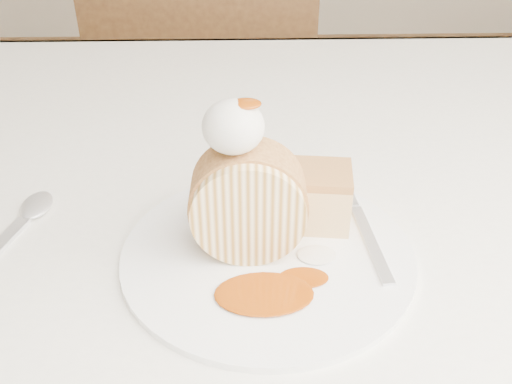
{
  "coord_description": "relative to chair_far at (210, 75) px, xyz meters",
  "views": [
    {
      "loc": [
        0.03,
        -0.34,
        1.07
      ],
      "look_at": [
        0.05,
        0.06,
        0.81
      ],
      "focal_mm": 40.0,
      "sensor_mm": 36.0,
      "label": 1
    }
  ],
  "objects": [
    {
      "name": "table",
      "position": [
        0.04,
        -0.72,
        0.08
      ],
      "size": [
        1.4,
        0.9,
        0.75
      ],
      "color": "white",
      "rests_on": "ground"
    },
    {
      "name": "chair_far",
      "position": [
        0.0,
        0.0,
        0.0
      ],
      "size": [
        0.53,
        0.53,
        1.01
      ],
      "rotation": [
        0.0,
        0.0,
        3.03
      ],
      "color": "brown",
      "rests_on": "ground"
    },
    {
      "name": "plate",
      "position": [
        0.09,
        -0.87,
        0.18
      ],
      "size": [
        0.28,
        0.28,
        0.01
      ],
      "primitive_type": "cylinder",
      "rotation": [
        0.0,
        0.0,
        -0.12
      ],
      "color": "white",
      "rests_on": "table"
    },
    {
      "name": "roulade_slice",
      "position": [
        0.08,
        -0.86,
        0.23
      ],
      "size": [
        0.1,
        0.05,
        0.09
      ],
      "primitive_type": "cylinder",
      "rotation": [
        1.57,
        0.0,
        -0.01
      ],
      "color": "#FFE5B1",
      "rests_on": "plate"
    },
    {
      "name": "cake_chunk",
      "position": [
        0.14,
        -0.82,
        0.2
      ],
      "size": [
        0.06,
        0.06,
        0.05
      ],
      "primitive_type": "cube",
      "rotation": [
        0.0,
        0.0,
        -0.12
      ],
      "color": "tan",
      "rests_on": "plate"
    },
    {
      "name": "whipped_cream",
      "position": [
        0.07,
        -0.86,
        0.3
      ],
      "size": [
        0.05,
        0.05,
        0.04
      ],
      "primitive_type": "ellipsoid",
      "color": "silver",
      "rests_on": "roulade_slice"
    },
    {
      "name": "caramel_drizzle",
      "position": [
        0.07,
        -0.86,
        0.32
      ],
      "size": [
        0.02,
        0.02,
        0.01
      ],
      "primitive_type": "ellipsoid",
      "color": "#903806",
      "rests_on": "whipped_cream"
    },
    {
      "name": "caramel_pool",
      "position": [
        0.09,
        -0.92,
        0.18
      ],
      "size": [
        0.09,
        0.06,
        0.0
      ],
      "primitive_type": null,
      "rotation": [
        0.0,
        0.0,
        -0.12
      ],
      "color": "#903806",
      "rests_on": "plate"
    },
    {
      "name": "fork",
      "position": [
        0.19,
        -0.86,
        0.18
      ],
      "size": [
        0.03,
        0.15,
        0.0
      ],
      "primitive_type": "cube",
      "rotation": [
        0.0,
        0.0,
        0.07
      ],
      "color": "silver",
      "rests_on": "plate"
    }
  ]
}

